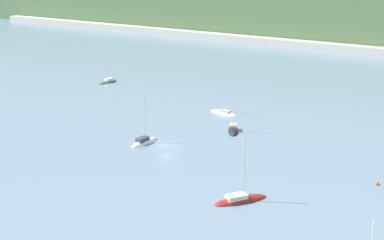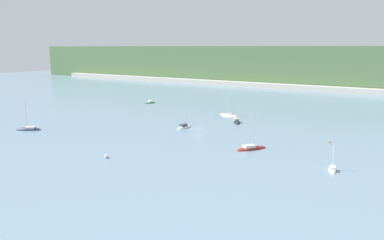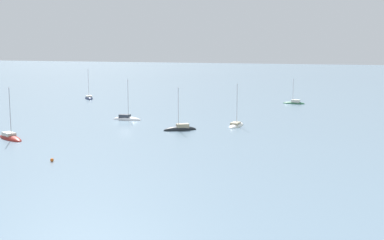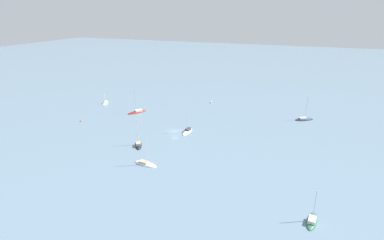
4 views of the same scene
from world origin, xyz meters
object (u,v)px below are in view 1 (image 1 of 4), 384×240
(sailboat_2, at_px, (240,200))
(sailboat_4, at_px, (108,82))
(sailboat_1, at_px, (233,131))
(sailboat_0, at_px, (224,113))
(sailboat_5, at_px, (144,142))
(mooring_buoy_1, at_px, (377,183))

(sailboat_2, xyz_separation_m, sailboat_4, (-71.05, 48.42, 0.02))
(sailboat_1, bearing_deg, sailboat_0, -171.77)
(sailboat_4, bearing_deg, sailboat_5, 57.87)
(sailboat_2, xyz_separation_m, mooring_buoy_1, (15.24, 17.56, 0.16))
(sailboat_5, bearing_deg, sailboat_0, -2.00)
(mooring_buoy_1, bearing_deg, sailboat_5, -173.42)
(sailboat_0, relative_size, sailboat_1, 1.02)
(sailboat_5, xyz_separation_m, mooring_buoy_1, (43.68, 5.04, 0.15))
(mooring_buoy_1, bearing_deg, sailboat_2, -130.95)
(sailboat_5, relative_size, mooring_buoy_1, 18.65)
(sailboat_4, relative_size, mooring_buoy_1, 14.36)
(sailboat_0, height_order, sailboat_4, sailboat_0)
(mooring_buoy_1, bearing_deg, sailboat_1, 161.11)
(sailboat_1, xyz_separation_m, mooring_buoy_1, (33.00, -11.29, 0.15))
(sailboat_0, relative_size, sailboat_4, 1.25)
(mooring_buoy_1, bearing_deg, sailboat_4, 160.32)
(sailboat_1, relative_size, sailboat_4, 1.23)
(sailboat_1, xyz_separation_m, sailboat_5, (-10.67, -16.33, 0.00))
(sailboat_1, height_order, mooring_buoy_1, sailboat_1)
(sailboat_1, relative_size, mooring_buoy_1, 17.71)
(sailboat_0, relative_size, sailboat_2, 0.94)
(sailboat_4, bearing_deg, sailboat_1, 77.81)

